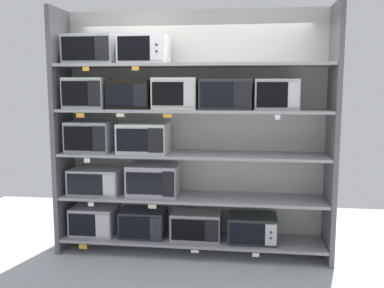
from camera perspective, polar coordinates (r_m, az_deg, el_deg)
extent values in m
cube|color=beige|center=(4.86, 0.42, 1.78)|extent=(3.06, 0.04, 2.66)
cube|color=#5B5B5E|center=(4.98, -16.88, 1.59)|extent=(0.05, 0.52, 2.66)
cube|color=#5B5B5E|center=(4.63, 18.21, 1.08)|extent=(0.05, 0.52, 2.66)
cube|color=#99999E|center=(4.86, 0.00, -12.55)|extent=(2.86, 0.52, 0.03)
cube|color=#BDB3C0|center=(5.06, -12.92, -9.86)|extent=(0.49, 0.34, 0.31)
cube|color=black|center=(4.93, -14.43, -10.40)|extent=(0.31, 0.01, 0.25)
cube|color=silver|center=(4.85, -11.86, -10.62)|extent=(0.15, 0.01, 0.25)
cube|color=#2B2E39|center=(4.90, -6.51, -10.39)|extent=(0.49, 0.34, 0.30)
cube|color=black|center=(4.75, -7.68, -11.01)|extent=(0.34, 0.01, 0.24)
cube|color=#2B2E39|center=(4.70, -4.90, -11.18)|extent=(0.12, 0.01, 0.24)
cylinder|color=#262628|center=(4.70, -4.92, -11.59)|extent=(0.02, 0.01, 0.02)
cylinder|color=#262628|center=(4.68, -4.93, -10.84)|extent=(0.02, 0.01, 0.02)
cube|color=#A4A1A3|center=(4.80, 0.56, -10.75)|extent=(0.54, 0.33, 0.30)
cube|color=black|center=(4.64, -0.54, -11.39)|extent=(0.36, 0.01, 0.23)
cube|color=black|center=(4.62, 2.63, -11.51)|extent=(0.15, 0.01, 0.24)
cube|color=#282F2E|center=(4.77, 8.02, -11.03)|extent=(0.52, 0.38, 0.28)
cube|color=black|center=(4.58, 7.36, -11.81)|extent=(0.37, 0.01, 0.22)
cube|color=silver|center=(4.59, 10.47, -11.84)|extent=(0.12, 0.01, 0.23)
cylinder|color=#262628|center=(4.59, 10.47, -12.24)|extent=(0.02, 0.01, 0.02)
cylinder|color=#262628|center=(4.57, 10.49, -11.51)|extent=(0.02, 0.01, 0.02)
cube|color=orange|center=(4.91, -14.33, -13.12)|extent=(0.09, 0.00, 0.05)
cube|color=white|center=(4.62, 0.39, -14.12)|extent=(0.08, 0.00, 0.03)
cube|color=white|center=(4.59, 8.50, -14.42)|extent=(0.07, 0.00, 0.04)
cube|color=#99999E|center=(4.71, 0.00, -7.13)|extent=(2.86, 0.52, 0.03)
cube|color=#B9BEBC|center=(4.93, -12.67, -4.82)|extent=(0.56, 0.35, 0.28)
cube|color=black|center=(4.78, -14.08, -5.25)|extent=(0.40, 0.01, 0.23)
cube|color=silver|center=(4.69, -11.06, -5.40)|extent=(0.13, 0.01, 0.22)
cube|color=#BBB0C3|center=(4.74, -5.18, -4.78)|extent=(0.55, 0.36, 0.34)
cube|color=black|center=(4.58, -6.40, -5.26)|extent=(0.39, 0.01, 0.24)
cube|color=black|center=(4.53, -3.19, -5.37)|extent=(0.13, 0.01, 0.27)
cylinder|color=#262628|center=(4.53, -3.21, -5.86)|extent=(0.02, 0.01, 0.02)
cylinder|color=#262628|center=(4.51, -3.21, -4.94)|extent=(0.02, 0.01, 0.02)
cube|color=white|center=(4.72, -13.31, -7.82)|extent=(0.06, 0.00, 0.04)
cube|color=beige|center=(4.54, -5.33, -8.29)|extent=(0.09, 0.00, 0.04)
cube|color=#99999E|center=(4.61, 0.00, -1.42)|extent=(2.86, 0.52, 0.03)
cube|color=#98A3A6|center=(4.86, -13.30, 1.01)|extent=(0.48, 0.41, 0.33)
cube|color=black|center=(4.69, -14.92, 0.71)|extent=(0.32, 0.01, 0.26)
cube|color=black|center=(4.61, -12.31, 0.67)|extent=(0.14, 0.01, 0.27)
cylinder|color=#262628|center=(4.60, -12.35, 0.66)|extent=(0.02, 0.01, 0.02)
cube|color=silver|center=(4.68, -6.42, 0.83)|extent=(0.53, 0.41, 0.32)
cube|color=black|center=(4.50, -7.97, 0.52)|extent=(0.34, 0.01, 0.24)
cube|color=black|center=(4.44, -4.88, 0.47)|extent=(0.16, 0.01, 0.26)
cube|color=white|center=(4.63, -13.82, -2.14)|extent=(0.07, 0.00, 0.05)
cube|color=#99999E|center=(4.56, 0.00, 4.49)|extent=(2.86, 0.52, 0.03)
cube|color=#B0BDBA|center=(4.83, -13.69, 6.61)|extent=(0.44, 0.42, 0.33)
cube|color=black|center=(4.66, -15.36, 6.51)|extent=(0.28, 0.01, 0.26)
cube|color=black|center=(4.58, -12.92, 6.58)|extent=(0.13, 0.01, 0.27)
cube|color=black|center=(4.68, -8.17, 6.54)|extent=(0.45, 0.36, 0.30)
cube|color=black|center=(4.52, -9.61, 6.47)|extent=(0.28, 0.01, 0.22)
cube|color=black|center=(4.47, -6.99, 6.50)|extent=(0.14, 0.01, 0.24)
cylinder|color=#262628|center=(4.46, -7.02, 6.50)|extent=(0.02, 0.01, 0.02)
cube|color=silver|center=(4.58, -2.21, 6.76)|extent=(0.47, 0.34, 0.33)
cube|color=black|center=(4.42, -3.25, 6.71)|extent=(0.33, 0.01, 0.24)
cube|color=silver|center=(4.38, -0.40, 6.71)|extent=(0.11, 0.01, 0.26)
cube|color=#2A2F2D|center=(4.52, 4.52, 6.63)|extent=(0.54, 0.40, 0.32)
cube|color=black|center=(4.32, 3.33, 6.59)|extent=(0.34, 0.01, 0.25)
cube|color=black|center=(4.31, 6.69, 6.55)|extent=(0.17, 0.01, 0.25)
cube|color=#BCB0BC|center=(4.52, 11.18, 6.50)|extent=(0.45, 0.34, 0.32)
cube|color=black|center=(4.35, 10.64, 6.47)|extent=(0.31, 0.01, 0.25)
cube|color=silver|center=(4.36, 13.41, 6.39)|extent=(0.11, 0.01, 0.25)
cube|color=orange|center=(4.59, -14.66, 3.72)|extent=(0.09, 0.00, 0.05)
cube|color=beige|center=(4.45, -9.54, 3.81)|extent=(0.08, 0.00, 0.04)
cube|color=orange|center=(4.34, -3.30, 3.79)|extent=(0.09, 0.00, 0.04)
cube|color=white|center=(4.27, 11.33, 3.52)|extent=(0.05, 0.00, 0.05)
cube|color=#99999E|center=(4.56, 0.00, 10.47)|extent=(2.86, 0.52, 0.03)
cube|color=#9CA6A9|center=(4.83, -13.33, 12.12)|extent=(0.54, 0.35, 0.31)
cube|color=black|center=(4.68, -14.94, 12.21)|extent=(0.36, 0.01, 0.24)
cube|color=black|center=(4.60, -11.95, 12.39)|extent=(0.15, 0.01, 0.25)
cylinder|color=#262628|center=(4.59, -11.99, 12.40)|extent=(0.02, 0.01, 0.02)
cube|color=silver|center=(4.66, -6.38, 12.37)|extent=(0.51, 0.37, 0.30)
cube|color=black|center=(4.49, -7.78, 12.52)|extent=(0.34, 0.01, 0.24)
cube|color=silver|center=(4.44, -4.74, 12.62)|extent=(0.14, 0.01, 0.24)
cylinder|color=#262628|center=(4.43, -4.76, 12.21)|extent=(0.02, 0.01, 0.02)
cylinder|color=#262628|center=(4.43, -4.77, 13.05)|extent=(0.02, 0.01, 0.02)
cube|color=orange|center=(4.56, -13.97, 9.70)|extent=(0.07, 0.00, 0.04)
cube|color=orange|center=(4.40, -7.54, 9.96)|extent=(0.08, 0.00, 0.04)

